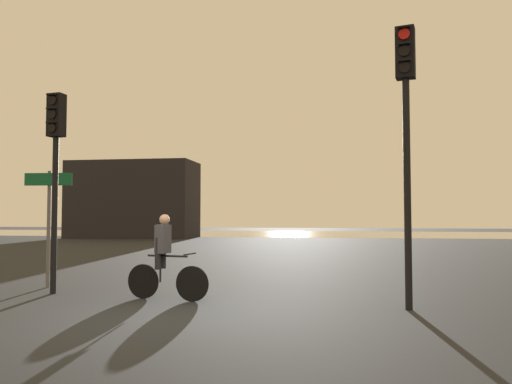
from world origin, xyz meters
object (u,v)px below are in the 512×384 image
(distant_building, at_px, (134,200))
(direction_sign_post, at_px, (49,211))
(traffic_light_near_right, at_px, (406,113))
(cyclist, at_px, (164,256))
(traffic_light_near_left, at_px, (56,153))

(distant_building, relative_size, direction_sign_post, 3.51)
(distant_building, height_order, traffic_light_near_right, distant_building)
(distant_building, bearing_deg, cyclist, -66.04)
(direction_sign_post, distance_m, cyclist, 3.44)
(direction_sign_post, height_order, cyclist, direction_sign_post)
(distant_building, xyz_separation_m, traffic_light_near_right, (15.94, -26.23, 0.55))
(traffic_light_near_right, relative_size, direction_sign_post, 1.87)
(traffic_light_near_left, height_order, direction_sign_post, traffic_light_near_left)
(distant_building, bearing_deg, traffic_light_near_left, -70.57)
(traffic_light_near_left, distance_m, cyclist, 3.27)
(traffic_light_near_left, relative_size, direction_sign_post, 1.59)
(cyclist, bearing_deg, traffic_light_near_left, -87.91)
(direction_sign_post, bearing_deg, distant_building, -75.67)
(traffic_light_near_left, bearing_deg, traffic_light_near_right, -178.02)
(distant_building, bearing_deg, direction_sign_post, -71.27)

